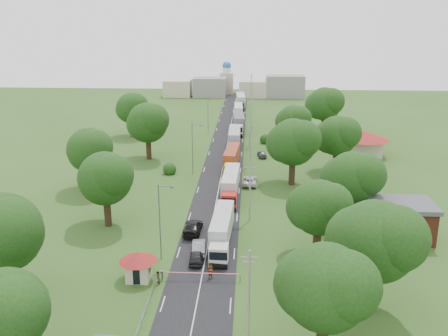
# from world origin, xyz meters

# --- Properties ---
(ground) EXTENTS (260.00, 260.00, 0.00)m
(ground) POSITION_xyz_m (0.00, 0.00, 0.00)
(ground) COLOR #2C4E1A
(ground) RESTS_ON ground
(road) EXTENTS (8.00, 200.00, 0.04)m
(road) POSITION_xyz_m (0.00, 20.00, 0.00)
(road) COLOR black
(road) RESTS_ON ground
(boom_barrier) EXTENTS (9.22, 0.35, 1.18)m
(boom_barrier) POSITION_xyz_m (-1.36, -25.00, 0.89)
(boom_barrier) COLOR slate
(boom_barrier) RESTS_ON ground
(guard_booth) EXTENTS (4.40, 4.40, 3.45)m
(guard_booth) POSITION_xyz_m (-7.20, -25.00, 2.16)
(guard_booth) COLOR beige
(guard_booth) RESTS_ON ground
(guard_rail) EXTENTS (0.10, 17.00, 1.70)m
(guard_rail) POSITION_xyz_m (-5.00, -35.00, 0.00)
(guard_rail) COLOR slate
(guard_rail) RESTS_ON ground
(info_sign) EXTENTS (0.12, 3.10, 4.10)m
(info_sign) POSITION_xyz_m (5.20, 35.00, 3.00)
(info_sign) COLOR slate
(info_sign) RESTS_ON ground
(pole_0) EXTENTS (1.60, 0.24, 9.00)m
(pole_0) POSITION_xyz_m (5.50, -35.00, 4.68)
(pole_0) COLOR gray
(pole_0) RESTS_ON ground
(pole_1) EXTENTS (1.60, 0.24, 9.00)m
(pole_1) POSITION_xyz_m (5.50, -7.00, 4.68)
(pole_1) COLOR gray
(pole_1) RESTS_ON ground
(pole_2) EXTENTS (1.60, 0.24, 9.00)m
(pole_2) POSITION_xyz_m (5.50, 21.00, 4.68)
(pole_2) COLOR gray
(pole_2) RESTS_ON ground
(pole_3) EXTENTS (1.60, 0.24, 9.00)m
(pole_3) POSITION_xyz_m (5.50, 49.00, 4.68)
(pole_3) COLOR gray
(pole_3) RESTS_ON ground
(pole_4) EXTENTS (1.60, 0.24, 9.00)m
(pole_4) POSITION_xyz_m (5.50, 77.00, 4.68)
(pole_4) COLOR gray
(pole_4) RESTS_ON ground
(pole_5) EXTENTS (1.60, 0.24, 9.00)m
(pole_5) POSITION_xyz_m (5.50, 105.00, 4.68)
(pole_5) COLOR gray
(pole_5) RESTS_ON ground
(lamp_0) EXTENTS (2.03, 0.22, 10.00)m
(lamp_0) POSITION_xyz_m (-5.35, -20.00, 5.55)
(lamp_0) COLOR slate
(lamp_0) RESTS_ON ground
(lamp_1) EXTENTS (2.03, 0.22, 10.00)m
(lamp_1) POSITION_xyz_m (-5.35, 15.00, 5.55)
(lamp_1) COLOR slate
(lamp_1) RESTS_ON ground
(lamp_2) EXTENTS (2.03, 0.22, 10.00)m
(lamp_2) POSITION_xyz_m (-5.35, 50.00, 5.55)
(lamp_2) COLOR slate
(lamp_2) RESTS_ON ground
(tree_0) EXTENTS (8.80, 8.80, 11.07)m
(tree_0) POSITION_xyz_m (11.99, -37.84, 7.22)
(tree_0) COLOR #382616
(tree_0) RESTS_ON ground
(tree_1) EXTENTS (9.60, 9.60, 12.05)m
(tree_1) POSITION_xyz_m (17.99, -29.83, 7.85)
(tree_1) COLOR #382616
(tree_1) RESTS_ON ground
(tree_2) EXTENTS (8.00, 8.00, 10.10)m
(tree_2) POSITION_xyz_m (13.99, -17.86, 6.60)
(tree_2) COLOR #382616
(tree_2) RESTS_ON ground
(tree_3) EXTENTS (8.80, 8.80, 11.07)m
(tree_3) POSITION_xyz_m (19.99, -7.84, 7.22)
(tree_3) COLOR #382616
(tree_3) RESTS_ON ground
(tree_4) EXTENTS (9.60, 9.60, 12.05)m
(tree_4) POSITION_xyz_m (12.99, 10.17, 7.85)
(tree_4) COLOR #382616
(tree_4) RESTS_ON ground
(tree_5) EXTENTS (8.80, 8.80, 11.07)m
(tree_5) POSITION_xyz_m (21.99, 18.16, 7.22)
(tree_5) COLOR #382616
(tree_5) RESTS_ON ground
(tree_6) EXTENTS (8.00, 8.00, 10.10)m
(tree_6) POSITION_xyz_m (14.99, 35.14, 6.60)
(tree_6) COLOR #382616
(tree_6) RESTS_ON ground
(tree_7) EXTENTS (9.60, 9.60, 12.05)m
(tree_7) POSITION_xyz_m (23.99, 50.17, 7.85)
(tree_7) COLOR #382616
(tree_7) RESTS_ON ground
(tree_8) EXTENTS (8.00, 8.00, 10.10)m
(tree_8) POSITION_xyz_m (-14.01, -41.86, 6.60)
(tree_8) COLOR #382616
(tree_8) RESTS_ON ground
(tree_9) EXTENTS (9.60, 9.60, 12.05)m
(tree_9) POSITION_xyz_m (-20.01, -29.83, 7.85)
(tree_9) COLOR #382616
(tree_9) RESTS_ON ground
(tree_10) EXTENTS (8.80, 8.80, 11.07)m
(tree_10) POSITION_xyz_m (-15.01, -9.84, 7.22)
(tree_10) COLOR #382616
(tree_10) RESTS_ON ground
(tree_11) EXTENTS (8.80, 8.80, 11.07)m
(tree_11) POSITION_xyz_m (-22.01, 5.16, 7.22)
(tree_11) COLOR #382616
(tree_11) RESTS_ON ground
(tree_12) EXTENTS (9.60, 9.60, 12.05)m
(tree_12) POSITION_xyz_m (-16.01, 25.17, 7.85)
(tree_12) COLOR #382616
(tree_12) RESTS_ON ground
(tree_13) EXTENTS (8.80, 8.80, 11.07)m
(tree_13) POSITION_xyz_m (-24.01, 45.16, 7.22)
(tree_13) COLOR #382616
(tree_13) RESTS_ON ground
(house_brick) EXTENTS (8.60, 6.60, 5.20)m
(house_brick) POSITION_xyz_m (26.00, -12.00, 2.65)
(house_brick) COLOR maroon
(house_brick) RESTS_ON ground
(house_cream) EXTENTS (10.08, 10.08, 5.80)m
(house_cream) POSITION_xyz_m (30.00, 30.00, 3.64)
(house_cream) COLOR beige
(house_cream) RESTS_ON ground
(distant_town) EXTENTS (52.00, 8.00, 8.00)m
(distant_town) POSITION_xyz_m (0.68, 110.00, 3.49)
(distant_town) COLOR gray
(distant_town) RESTS_ON ground
(church) EXTENTS (5.00, 5.00, 12.30)m
(church) POSITION_xyz_m (-4.00, 118.00, 5.39)
(church) COLOR beige
(church) RESTS_ON ground
(truck_0) EXTENTS (2.85, 13.87, 3.84)m
(truck_0) POSITION_xyz_m (1.81, -15.23, 2.03)
(truck_0) COLOR silver
(truck_0) RESTS_ON ground
(truck_1) EXTENTS (2.85, 14.22, 3.93)m
(truck_1) POSITION_xyz_m (2.24, 3.14, 2.09)
(truck_1) COLOR red
(truck_1) RESTS_ON ground
(truck_2) EXTENTS (3.07, 13.86, 3.83)m
(truck_2) POSITION_xyz_m (1.80, 19.23, 2.03)
(truck_2) COLOR #BEC316
(truck_2) RESTS_ON ground
(truck_3) EXTENTS (2.59, 14.74, 4.09)m
(truck_3) POSITION_xyz_m (1.76, 35.38, 2.17)
(truck_3) COLOR navy
(truck_3) RESTS_ON ground
(truck_4) EXTENTS (3.51, 15.60, 4.31)m
(truck_4) POSITION_xyz_m (2.24, 52.80, 2.28)
(truck_4) COLOR silver
(truck_4) RESTS_ON ground
(truck_5) EXTENTS (2.77, 13.57, 3.75)m
(truck_5) POSITION_xyz_m (1.81, 69.69, 1.99)
(truck_5) COLOR #AC1A34
(truck_5) RESTS_ON ground
(truck_6) EXTENTS (3.31, 14.96, 4.13)m
(truck_6) POSITION_xyz_m (2.06, 87.78, 2.19)
(truck_6) COLOR #225B27
(truck_6) RESTS_ON ground
(car_lane_front) EXTENTS (1.73, 4.22, 1.43)m
(car_lane_front) POSITION_xyz_m (-1.00, -20.45, 0.72)
(car_lane_front) COLOR black
(car_lane_front) RESTS_ON ground
(car_lane_mid) EXTENTS (2.03, 4.77, 1.53)m
(car_lane_mid) POSITION_xyz_m (-1.00, -17.86, 0.76)
(car_lane_mid) COLOR gray
(car_lane_mid) RESTS_ON ground
(car_lane_rear) EXTENTS (2.52, 5.84, 1.67)m
(car_lane_rear) POSITION_xyz_m (-2.43, -11.89, 0.84)
(car_lane_rear) COLOR black
(car_lane_rear) RESTS_ON ground
(car_verge_near) EXTENTS (2.66, 5.51, 1.51)m
(car_verge_near) POSITION_xyz_m (5.50, 9.37, 0.76)
(car_verge_near) COLOR silver
(car_verge_near) RESTS_ON ground
(car_verge_far) EXTENTS (2.23, 4.34, 1.41)m
(car_verge_far) POSITION_xyz_m (8.00, 27.79, 0.71)
(car_verge_far) COLOR #55585D
(car_verge_far) RESTS_ON ground
(pedestrian_near) EXTENTS (0.84, 0.82, 1.95)m
(pedestrian_near) POSITION_xyz_m (1.07, -24.50, 0.98)
(pedestrian_near) COLOR gray
(pedestrian_near) RESTS_ON ground
(pedestrian_booth) EXTENTS (0.91, 0.95, 1.55)m
(pedestrian_booth) POSITION_xyz_m (-4.80, -26.00, 0.77)
(pedestrian_booth) COLOR gray
(pedestrian_booth) RESTS_ON ground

